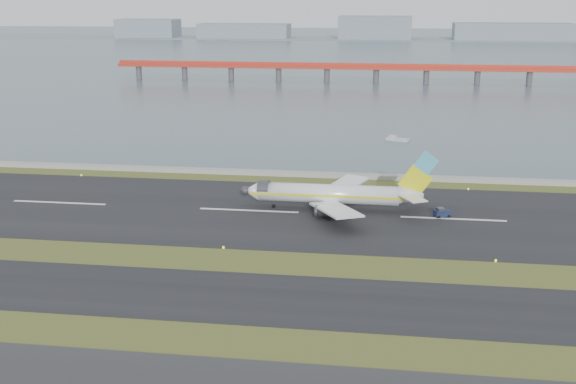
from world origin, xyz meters
The scene contains 10 objects.
ground centered at (0.00, 0.00, 0.00)m, with size 1000.00×1000.00×0.00m, color #3A4D1B.
taxiway_strip centered at (0.00, -12.00, 0.05)m, with size 1000.00×18.00×0.10m, color black.
runway_strip centered at (0.00, 30.00, 0.05)m, with size 1000.00×45.00×0.10m, color black.
seawall centered at (0.00, 60.00, 0.50)m, with size 1000.00×2.50×1.00m, color #989993.
bay_water centered at (0.00, 460.00, 0.00)m, with size 1400.00×800.00×1.30m, color #42535E.
red_pier centered at (20.00, 250.00, 7.28)m, with size 260.00×5.00×10.20m.
far_shoreline centered at (13.62, 620.00, 6.07)m, with size 1400.00×80.00×60.50m.
airliner centered at (17.10, 32.51, 3.46)m, with size 38.52×32.89×12.80m.
pushback_tug centered at (37.89, 31.04, 0.94)m, with size 3.43×2.66×1.94m.
workboat_near centered at (29.49, 106.64, 0.52)m, with size 7.16×4.34×1.66m.
Camera 1 is at (27.12, -105.42, 41.65)m, focal length 45.00 mm.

